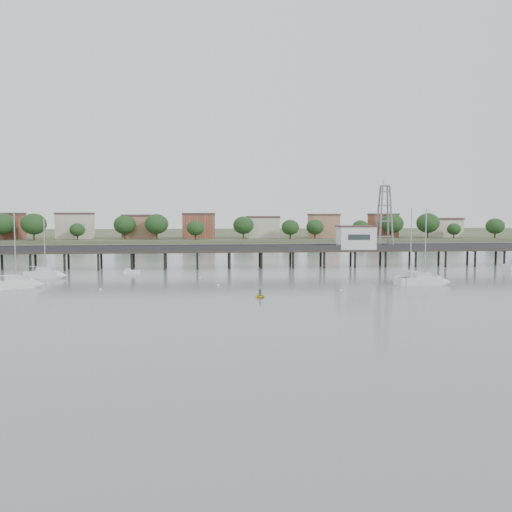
{
  "coord_description": "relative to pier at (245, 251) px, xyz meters",
  "views": [
    {
      "loc": [
        -10.19,
        -64.63,
        12.15
      ],
      "look_at": [
        0.63,
        42.0,
        4.0
      ],
      "focal_mm": 40.0,
      "sensor_mm": 36.0,
      "label": 1
    }
  ],
  "objects": [
    {
      "name": "lattice_tower",
      "position": [
        31.5,
        0.0,
        7.31
      ],
      "size": [
        3.2,
        3.2,
        15.5
      ],
      "color": "slate",
      "rests_on": "ground"
    },
    {
      "name": "pier_building",
      "position": [
        25.0,
        0.0,
        2.87
      ],
      "size": [
        8.4,
        5.4,
        5.3
      ],
      "color": "silver",
      "rests_on": "ground"
    },
    {
      "name": "ground_plane",
      "position": [
        0.0,
        -60.0,
        -3.79
      ],
      "size": [
        500.0,
        500.0,
        0.0
      ],
      "primitive_type": "plane",
      "color": "slate",
      "rests_on": "ground"
    },
    {
      "name": "sailboat_c",
      "position": [
        27.16,
        -28.63,
        -3.15
      ],
      "size": [
        7.58,
        7.58,
        13.71
      ],
      "rotation": [
        0.0,
        0.0,
        0.79
      ],
      "color": "silver",
      "rests_on": "ground"
    },
    {
      "name": "white_tender",
      "position": [
        -23.46,
        -10.49,
        -3.4
      ],
      "size": [
        3.46,
        1.84,
        1.28
      ],
      "rotation": [
        0.0,
        0.0,
        0.15
      ],
      "color": "silver",
      "rests_on": "ground"
    },
    {
      "name": "far_shore",
      "position": [
        0.36,
        179.58,
        -2.85
      ],
      "size": [
        500.0,
        170.0,
        10.4
      ],
      "color": "#475133",
      "rests_on": "ground"
    },
    {
      "name": "dinghy_occupant",
      "position": [
        -1.42,
        -44.02,
        -3.79
      ],
      "size": [
        0.59,
        1.11,
        0.25
      ],
      "primitive_type": "imported",
      "rotation": [
        0.0,
        0.0,
        2.94
      ],
      "color": "black",
      "rests_on": "ground"
    },
    {
      "name": "sailboat_d",
      "position": [
        28.52,
        -32.89,
        -3.15
      ],
      "size": [
        8.22,
        2.57,
        13.51
      ],
      "rotation": [
        0.0,
        0.0,
        -0.02
      ],
      "color": "silver",
      "rests_on": "ground"
    },
    {
      "name": "sailboat_a",
      "position": [
        -38.63,
        -30.09,
        -3.15
      ],
      "size": [
        7.96,
        5.8,
        12.99
      ],
      "rotation": [
        0.0,
        0.0,
        0.51
      ],
      "color": "silver",
      "rests_on": "ground"
    },
    {
      "name": "pier",
      "position": [
        0.0,
        0.0,
        0.0
      ],
      "size": [
        150.0,
        5.0,
        5.5
      ],
      "color": "#2D2823",
      "rests_on": "ground"
    },
    {
      "name": "sailboat_b",
      "position": [
        -37.9,
        -15.94,
        -3.14
      ],
      "size": [
        7.05,
        2.27,
        11.67
      ],
      "rotation": [
        0.0,
        0.0,
        0.03
      ],
      "color": "silver",
      "rests_on": "ground"
    },
    {
      "name": "mooring_buoys",
      "position": [
        2.18,
        -29.24,
        -3.71
      ],
      "size": [
        87.61,
        20.03,
        0.39
      ],
      "color": "beige",
      "rests_on": "ground"
    },
    {
      "name": "yellow_dinghy",
      "position": [
        -1.42,
        -44.02,
        -3.79
      ],
      "size": [
        1.85,
        0.66,
        2.54
      ],
      "primitive_type": "imported",
      "rotation": [
        0.0,
        0.0,
        -0.07
      ],
      "color": "yellow",
      "rests_on": "ground"
    }
  ]
}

